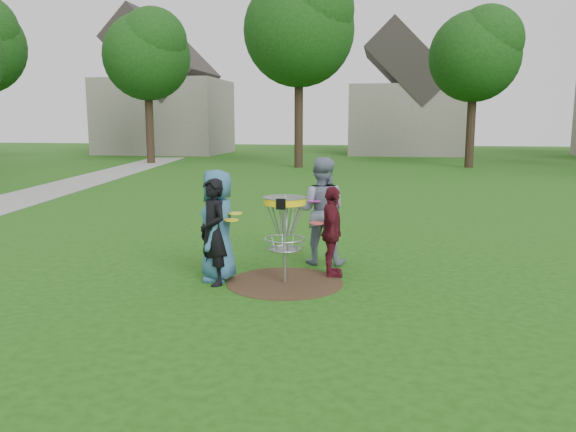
% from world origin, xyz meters
% --- Properties ---
extents(ground, '(100.00, 100.00, 0.00)m').
position_xyz_m(ground, '(0.00, 0.00, 0.00)').
color(ground, '#19470F').
rests_on(ground, ground).
extents(dirt_patch, '(1.80, 1.80, 0.01)m').
position_xyz_m(dirt_patch, '(0.00, 0.00, 0.00)').
color(dirt_patch, '#47331E').
rests_on(dirt_patch, ground).
extents(concrete_path, '(7.75, 39.92, 0.02)m').
position_xyz_m(concrete_path, '(-10.00, 8.00, 0.01)').
color(concrete_path, '#9E9E99').
rests_on(concrete_path, ground).
extents(player_blue, '(0.66, 0.92, 1.74)m').
position_xyz_m(player_blue, '(-1.06, 0.01, 0.87)').
color(player_blue, '#306185').
rests_on(player_blue, ground).
extents(player_black, '(0.69, 0.70, 1.63)m').
position_xyz_m(player_black, '(-1.06, -0.23, 0.81)').
color(player_black, black).
rests_on(player_black, ground).
extents(player_grey, '(0.93, 0.73, 1.86)m').
position_xyz_m(player_grey, '(0.41, 1.31, 0.93)').
color(player_grey, gray).
rests_on(player_grey, ground).
extents(player_maroon, '(0.46, 0.89, 1.45)m').
position_xyz_m(player_maroon, '(0.67, 0.52, 0.73)').
color(player_maroon, '#53131E').
rests_on(player_maroon, ground).
extents(disc_on_grass, '(0.22, 0.22, 0.02)m').
position_xyz_m(disc_on_grass, '(-1.06, 0.10, 0.01)').
color(disc_on_grass, silver).
rests_on(disc_on_grass, ground).
extents(disc_golf_basket, '(0.66, 0.67, 1.38)m').
position_xyz_m(disc_golf_basket, '(0.00, -0.00, 1.02)').
color(disc_golf_basket, '#9EA0A5').
rests_on(disc_golf_basket, ground).
extents(held_discs, '(1.46, 1.43, 0.27)m').
position_xyz_m(held_discs, '(-0.20, 0.30, 1.03)').
color(held_discs, yellow).
rests_on(held_discs, ground).
extents(tree_row, '(51.20, 17.42, 9.90)m').
position_xyz_m(tree_row, '(0.44, 20.67, 6.21)').
color(tree_row, '#38281C').
rests_on(tree_row, ground).
extents(house_row, '(44.50, 10.65, 11.62)m').
position_xyz_m(house_row, '(4.78, 33.07, 4.14)').
color(house_row, gray).
rests_on(house_row, ground).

